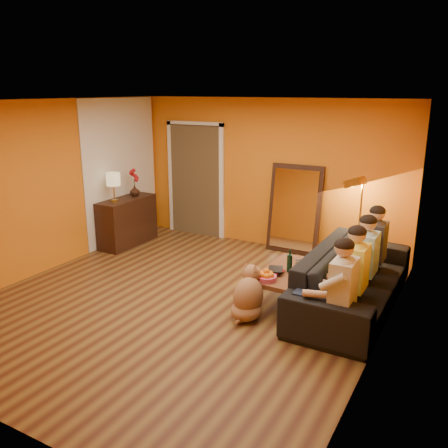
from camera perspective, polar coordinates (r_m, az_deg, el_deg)
The scene contains 27 objects.
room_shell at distance 6.32m, azimuth -3.35°, elevation 2.76°, with size 5.00×5.50×2.60m.
white_accent at distance 8.87m, azimuth -12.24°, elevation 6.27°, with size 0.02×1.90×2.58m, color white.
doorway_recess at distance 9.19m, azimuth -3.03°, elevation 5.35°, with size 1.06×0.30×2.10m, color #3F2D19.
door_jamb_left at distance 9.40m, azimuth -6.38°, elevation 5.52°, with size 0.08×0.06×2.20m, color white.
door_jamb_right at distance 8.80m, azimuth -0.29°, elevation 4.90°, with size 0.08×0.06×2.20m, color white.
door_header at distance 8.95m, azimuth -3.55°, elevation 11.97°, with size 1.22×0.06×0.08m, color white.
mirror_frame at distance 8.18m, azimuth 8.51°, elevation 1.79°, with size 0.92×0.06×1.52m, color #331D11.
mirror_glass at distance 8.15m, azimuth 8.41°, elevation 1.73°, with size 0.78×0.02×1.36m, color white.
sideboard at distance 8.76m, azimuth -11.55°, elevation 0.31°, with size 0.44×1.18×0.85m, color #331D11.
table_lamp at distance 8.38m, azimuth -13.13°, elevation 4.30°, with size 0.24×0.24×0.51m, color beige, non-canonical shape.
sofa at distance 6.38m, azimuth 15.24°, elevation -6.34°, with size 1.02×2.62×0.76m, color black.
coffee_table at distance 6.46m, azimuth 7.53°, elevation -7.24°, with size 0.62×1.22×0.42m, color brown, non-canonical shape.
floor_lamp at distance 7.56m, azimuth 15.97°, elevation -0.17°, with size 0.30×0.24×1.44m, color gold, non-canonical shape.
dog at distance 5.87m, azimuth 2.96°, elevation -8.22°, with size 0.37×0.57×0.68m, color #9E6947, non-canonical shape.
person_far_left at distance 5.36m, azimuth 14.10°, elevation -7.96°, with size 0.70×0.44×1.22m, color beige, non-canonical shape.
person_mid_left at distance 5.86m, azimuth 15.54°, elevation -5.98°, with size 0.70×0.44×1.22m, color #F2E950, non-canonical shape.
person_mid_right at distance 6.36m, azimuth 16.75°, elevation -4.31°, with size 0.70×0.44×1.22m, color #9ACCEE, non-canonical shape.
person_far_right at distance 6.87m, azimuth 17.78°, elevation -2.88°, with size 0.70×0.44×1.22m, color #2D2D31, non-canonical shape.
fruit_bowl at distance 6.00m, azimuth 5.13°, elevation -6.03°, with size 0.26×0.26×0.16m, color #D84C77, non-canonical shape.
wine_bottle at distance 6.27m, azimuth 7.90°, elevation -4.41°, with size 0.07×0.07×0.31m, color black.
tumbler at distance 6.43m, azimuth 9.00°, elevation -4.98°, with size 0.09×0.09×0.09m, color #B27F3F.
laptop at distance 6.63m, azimuth 10.18°, elevation -4.67°, with size 0.34×0.22×0.03m, color black.
book_lower at distance 6.27m, azimuth 5.38°, elevation -5.73°, with size 0.18×0.25×0.02m, color #331D11.
book_mid at distance 6.27m, azimuth 5.51°, elevation -5.54°, with size 0.17×0.24×0.02m, color maroon.
book_upper at distance 6.24m, azimuth 5.36°, elevation -5.41°, with size 0.18×0.25×0.02m, color black.
vase at distance 8.82m, azimuth -10.69°, elevation 3.94°, with size 0.18×0.18×0.19m, color #331D11.
flowers at distance 8.77m, azimuth -10.78°, elevation 5.74°, with size 0.17×0.17×0.51m, color maroon, non-canonical shape.
Camera 1 is at (3.31, -4.82, 2.74)m, focal length 38.00 mm.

